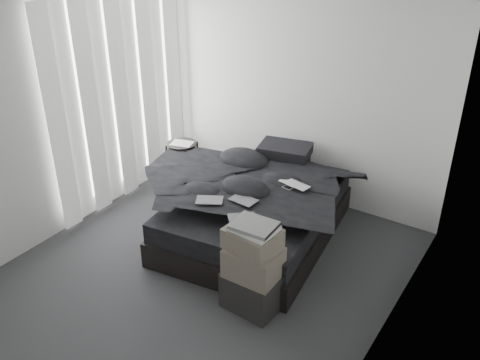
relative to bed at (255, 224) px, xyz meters
The scene contains 24 objects.
floor 0.99m from the bed, 95.13° to the right, with size 3.60×4.20×0.01m, color #333336.
ceiling 2.64m from the bed, 95.13° to the right, with size 3.60×4.20×0.01m, color white.
wall_back 1.62m from the bed, 94.42° to the left, with size 3.60×0.01×2.60m, color silver.
wall_left 2.42m from the bed, 152.76° to the right, with size 0.01×4.20×2.60m, color silver.
wall_right 2.28m from the bed, 29.57° to the right, with size 0.01×4.20×2.60m, color silver.
window_left 2.22m from the bed, behind, with size 0.02×2.00×2.30m, color white.
curtain_left 2.15m from the bed, behind, with size 0.06×2.12×2.48m, color white.
bed is the anchor object (origin of this frame).
mattress 0.25m from the bed, ahead, with size 1.53×2.04×0.22m, color black.
duvet 0.49m from the bed, 82.66° to the right, with size 1.55×1.79×0.24m, color black.
pillow_lower 0.93m from the bed, 100.92° to the left, with size 0.63×0.43×0.14m, color black.
pillow_upper 0.98m from the bed, 95.88° to the left, with size 0.59×0.41×0.13m, color black.
laptop 0.74m from the bed, 14.84° to the left, with size 0.34×0.22×0.03m, color silver.
comic_a 0.87m from the bed, 107.10° to the right, with size 0.26×0.17×0.01m, color black.
comic_b 0.74m from the bed, 75.53° to the right, with size 0.26×0.17×0.01m, color black.
comic_c 0.97m from the bed, 68.24° to the right, with size 0.26×0.17×0.01m, color black.
side_stand 1.34m from the bed, 164.97° to the left, with size 0.36×0.36×0.67m, color black.
papers 1.42m from the bed, 165.21° to the left, with size 0.26×0.19×0.01m, color white.
floor_books 1.14m from the bed, 167.20° to the left, with size 0.15×0.22×0.15m, color black.
box_lower 1.18m from the bed, 59.22° to the right, with size 0.50×0.39×0.37m, color black.
box_mid 1.24m from the bed, 59.09° to the right, with size 0.46×0.37×0.28m, color #635A4E.
box_upper 1.31m from the bed, 59.66° to the right, with size 0.44×0.36×0.19m, color #635A4E.
art_book_white 1.38m from the bed, 59.22° to the right, with size 0.38×0.30×0.04m, color silver.
art_book_snake 1.41m from the bed, 59.09° to the right, with size 0.37×0.29×0.03m, color silver.
Camera 1 is at (2.69, -3.31, 3.39)m, focal length 40.00 mm.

